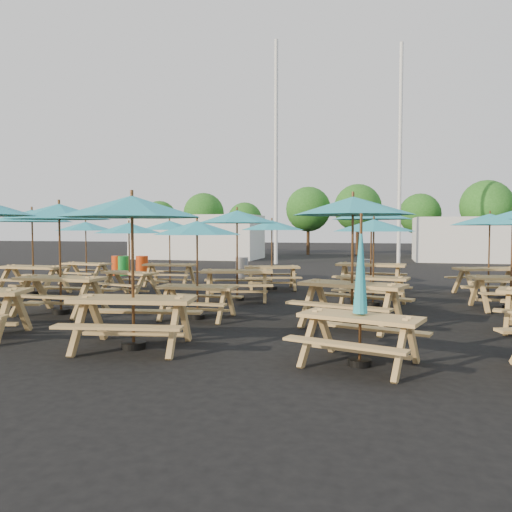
% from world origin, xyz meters
% --- Properties ---
extents(ground, '(120.00, 120.00, 0.00)m').
position_xyz_m(ground, '(0.00, 0.00, 0.00)').
color(ground, black).
rests_on(ground, ground).
extents(picnic_unit_2, '(2.28, 2.28, 2.45)m').
position_xyz_m(picnic_unit_2, '(-6.16, -0.26, 2.13)').
color(picnic_unit_2, tan).
rests_on(picnic_unit_2, ground).
extents(picnic_unit_3, '(2.27, 2.27, 2.16)m').
position_xyz_m(picnic_unit_3, '(-6.31, 2.63, 1.87)').
color(picnic_unit_3, tan).
rests_on(picnic_unit_3, ground).
extents(picnic_unit_5, '(2.29, 2.29, 2.45)m').
position_xyz_m(picnic_unit_5, '(-3.33, -2.97, 2.13)').
color(picnic_unit_5, tan).
rests_on(picnic_unit_5, ground).
extents(picnic_unit_6, '(2.40, 2.40, 2.07)m').
position_xyz_m(picnic_unit_6, '(-3.23, -0.05, 1.80)').
color(picnic_unit_6, tan).
rests_on(picnic_unit_6, ground).
extents(picnic_unit_7, '(2.11, 2.11, 2.18)m').
position_xyz_m(picnic_unit_7, '(-3.26, 2.77, 1.89)').
color(picnic_unit_7, tan).
rests_on(picnic_unit_7, ground).
extents(picnic_unit_8, '(2.53, 2.53, 2.41)m').
position_xyz_m(picnic_unit_8, '(-0.23, -5.52, 2.09)').
color(picnic_unit_8, tan).
rests_on(picnic_unit_8, ground).
extents(picnic_unit_9, '(1.91, 1.91, 2.06)m').
position_xyz_m(picnic_unit_9, '(-0.19, -2.80, 1.79)').
color(picnic_unit_9, tan).
rests_on(picnic_unit_9, ground).
extents(picnic_unit_10, '(2.65, 2.65, 2.39)m').
position_xyz_m(picnic_unit_10, '(-0.15, 0.04, 2.08)').
color(picnic_unit_10, tan).
rests_on(picnic_unit_10, ground).
extents(picnic_unit_11, '(2.50, 2.50, 2.18)m').
position_xyz_m(picnic_unit_11, '(0.23, 2.59, 1.89)').
color(picnic_unit_11, tan).
rests_on(picnic_unit_11, ground).
extents(picnic_unit_12, '(1.99, 1.85, 2.09)m').
position_xyz_m(picnic_unit_12, '(3.25, -5.67, 0.86)').
color(picnic_unit_12, tan).
rests_on(picnic_unit_12, ground).
extents(picnic_unit_13, '(2.92, 2.92, 2.52)m').
position_xyz_m(picnic_unit_13, '(2.99, -2.88, 2.18)').
color(picnic_unit_13, tan).
rests_on(picnic_unit_13, ground).
extents(picnic_unit_14, '(2.34, 2.34, 2.14)m').
position_xyz_m(picnic_unit_14, '(3.35, -0.08, 1.86)').
color(picnic_unit_14, tan).
rests_on(picnic_unit_14, ground).
extents(picnic_unit_15, '(2.60, 2.60, 2.55)m').
position_xyz_m(picnic_unit_15, '(3.25, 2.66, 2.21)').
color(picnic_unit_15, tan).
rests_on(picnic_unit_15, ground).
extents(picnic_unit_19, '(2.75, 2.75, 2.34)m').
position_xyz_m(picnic_unit_19, '(6.51, 2.75, 2.03)').
color(picnic_unit_19, tan).
rests_on(picnic_unit_19, ground).
extents(waste_bin_0, '(0.49, 0.49, 0.79)m').
position_xyz_m(waste_bin_0, '(-6.94, 5.87, 0.40)').
color(waste_bin_0, red).
rests_on(waste_bin_0, ground).
extents(waste_bin_1, '(0.49, 0.49, 0.79)m').
position_xyz_m(waste_bin_1, '(-6.72, 5.88, 0.40)').
color(waste_bin_1, '#1A902F').
rests_on(waste_bin_1, ground).
extents(waste_bin_2, '(0.49, 0.49, 0.79)m').
position_xyz_m(waste_bin_2, '(-5.97, 6.09, 0.40)').
color(waste_bin_2, red).
rests_on(waste_bin_2, ground).
extents(waste_bin_3, '(0.49, 0.49, 0.79)m').
position_xyz_m(waste_bin_3, '(-1.72, 6.14, 0.40)').
color(waste_bin_3, gray).
rests_on(waste_bin_3, ground).
extents(waste_bin_4, '(0.49, 0.49, 0.79)m').
position_xyz_m(waste_bin_4, '(2.99, 5.87, 0.40)').
color(waste_bin_4, gray).
rests_on(waste_bin_4, ground).
extents(mast_0, '(0.20, 0.20, 12.00)m').
position_xyz_m(mast_0, '(-2.00, 14.00, 6.00)').
color(mast_0, silver).
rests_on(mast_0, ground).
extents(mast_1, '(0.20, 0.20, 12.00)m').
position_xyz_m(mast_1, '(4.50, 16.00, 6.00)').
color(mast_1, silver).
rests_on(mast_1, ground).
extents(event_tent_0, '(8.00, 4.00, 2.80)m').
position_xyz_m(event_tent_0, '(-8.00, 18.00, 1.40)').
color(event_tent_0, silver).
rests_on(event_tent_0, ground).
extents(event_tent_1, '(7.00, 4.00, 2.60)m').
position_xyz_m(event_tent_1, '(9.00, 19.00, 1.30)').
color(event_tent_1, silver).
rests_on(event_tent_1, ground).
extents(tree_0, '(2.80, 2.80, 4.24)m').
position_xyz_m(tree_0, '(-14.07, 25.25, 2.83)').
color(tree_0, '#382314').
rests_on(tree_0, ground).
extents(tree_1, '(3.11, 3.11, 4.72)m').
position_xyz_m(tree_1, '(-9.74, 23.90, 3.15)').
color(tree_1, '#382314').
rests_on(tree_1, ground).
extents(tree_2, '(2.59, 2.59, 3.93)m').
position_xyz_m(tree_2, '(-6.39, 23.65, 2.62)').
color(tree_2, '#382314').
rests_on(tree_2, ground).
extents(tree_3, '(3.36, 3.36, 5.09)m').
position_xyz_m(tree_3, '(-1.75, 24.72, 3.41)').
color(tree_3, '#382314').
rests_on(tree_3, ground).
extents(tree_4, '(3.41, 3.41, 5.17)m').
position_xyz_m(tree_4, '(1.90, 24.26, 3.46)').
color(tree_4, '#382314').
rests_on(tree_4, ground).
extents(tree_5, '(2.94, 2.94, 4.45)m').
position_xyz_m(tree_5, '(6.22, 24.67, 2.97)').
color(tree_5, '#382314').
rests_on(tree_5, ground).
extents(tree_6, '(3.38, 3.38, 5.13)m').
position_xyz_m(tree_6, '(10.23, 22.90, 3.43)').
color(tree_6, '#382314').
rests_on(tree_6, ground).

